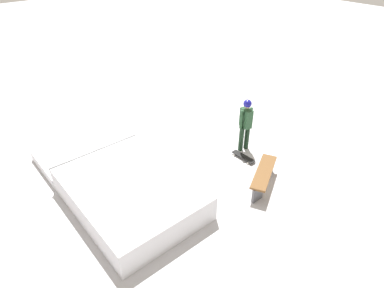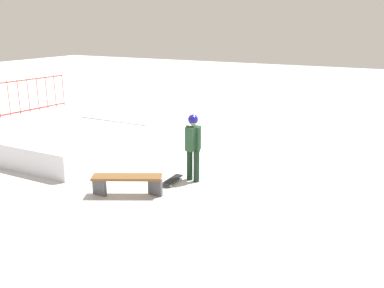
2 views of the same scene
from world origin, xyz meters
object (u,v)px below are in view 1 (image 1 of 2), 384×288
at_px(skater, 246,121).
at_px(park_bench, 264,175).
at_px(skate_ramp, 121,185).
at_px(skateboard, 243,157).

bearing_deg(skater, park_bench, 160.05).
bearing_deg(park_bench, skate_ramp, 55.59).
bearing_deg(skate_ramp, skater, -98.76).
relative_size(skate_ramp, park_bench, 3.37).
height_order(skate_ramp, skater, skater).
xyz_separation_m(skate_ramp, skateboard, (-0.98, -3.67, -0.24)).
bearing_deg(skateboard, skater, -47.81).
distance_m(skate_ramp, skateboard, 3.80).
xyz_separation_m(skateboard, park_bench, (-1.18, 0.52, 0.28)).
bearing_deg(skater, skateboard, 143.87).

